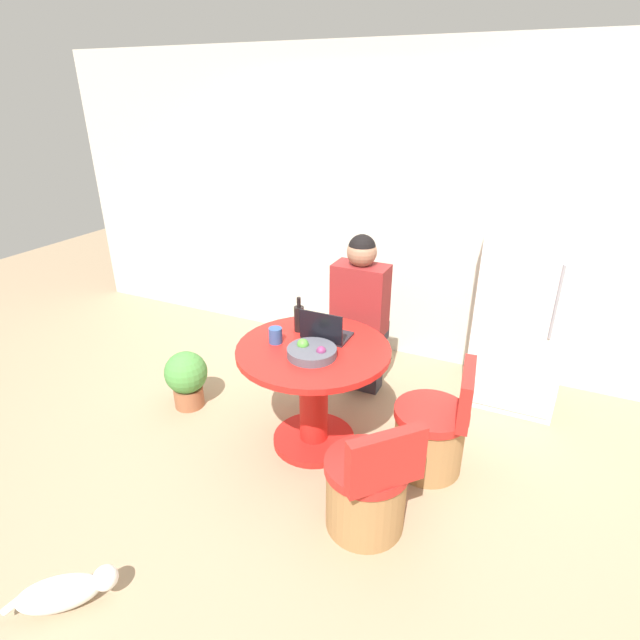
{
  "coord_description": "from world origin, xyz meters",
  "views": [
    {
      "loc": [
        1.15,
        -2.39,
        2.24
      ],
      "look_at": [
        -0.09,
        0.23,
        0.9
      ],
      "focal_mm": 28.0,
      "sensor_mm": 36.0,
      "label": 1
    }
  ],
  "objects_px": {
    "refrigerator": "(527,294)",
    "chair_near_right_corner": "(367,490)",
    "person_seated": "(362,310)",
    "fruit_bowl": "(312,352)",
    "cat": "(65,592)",
    "bottle": "(299,318)",
    "chair_right_side": "(432,434)",
    "dining_table": "(314,383)",
    "potted_plant": "(187,377)",
    "laptop": "(325,333)"
  },
  "relations": [
    {
      "from": "refrigerator",
      "to": "chair_near_right_corner",
      "type": "xyz_separation_m",
      "value": [
        -0.58,
        -1.74,
        -0.61
      ]
    },
    {
      "from": "person_seated",
      "to": "fruit_bowl",
      "type": "distance_m",
      "value": 0.83
    },
    {
      "from": "person_seated",
      "to": "cat",
      "type": "height_order",
      "value": "person_seated"
    },
    {
      "from": "person_seated",
      "to": "bottle",
      "type": "bearing_deg",
      "value": 65.21
    },
    {
      "from": "chair_right_side",
      "to": "dining_table",
      "type": "bearing_deg",
      "value": -90.0
    },
    {
      "from": "dining_table",
      "to": "potted_plant",
      "type": "xyz_separation_m",
      "value": [
        -1.07,
        -0.01,
        -0.23
      ]
    },
    {
      "from": "refrigerator",
      "to": "cat",
      "type": "distance_m",
      "value": 3.36
    },
    {
      "from": "person_seated",
      "to": "bottle",
      "type": "xyz_separation_m",
      "value": [
        -0.25,
        -0.54,
        0.11
      ]
    },
    {
      "from": "dining_table",
      "to": "chair_right_side",
      "type": "xyz_separation_m",
      "value": [
        0.79,
        0.1,
        -0.22
      ]
    },
    {
      "from": "person_seated",
      "to": "bottle",
      "type": "distance_m",
      "value": 0.6
    },
    {
      "from": "fruit_bowl",
      "to": "bottle",
      "type": "bearing_deg",
      "value": 129.33
    },
    {
      "from": "chair_right_side",
      "to": "fruit_bowl",
      "type": "bearing_deg",
      "value": -81.76
    },
    {
      "from": "fruit_bowl",
      "to": "chair_right_side",
      "type": "bearing_deg",
      "value": 15.26
    },
    {
      "from": "dining_table",
      "to": "laptop",
      "type": "distance_m",
      "value": 0.34
    },
    {
      "from": "laptop",
      "to": "cat",
      "type": "bearing_deg",
      "value": 72.4
    },
    {
      "from": "refrigerator",
      "to": "bottle",
      "type": "height_order",
      "value": "refrigerator"
    },
    {
      "from": "chair_near_right_corner",
      "to": "dining_table",
      "type": "bearing_deg",
      "value": -90.0
    },
    {
      "from": "cat",
      "to": "refrigerator",
      "type": "bearing_deg",
      "value": 16.71
    },
    {
      "from": "chair_near_right_corner",
      "to": "potted_plant",
      "type": "height_order",
      "value": "chair_near_right_corner"
    },
    {
      "from": "chair_right_side",
      "to": "person_seated",
      "type": "relative_size",
      "value": 0.57
    },
    {
      "from": "chair_right_side",
      "to": "potted_plant",
      "type": "height_order",
      "value": "chair_right_side"
    },
    {
      "from": "chair_near_right_corner",
      "to": "cat",
      "type": "relative_size",
      "value": 1.83
    },
    {
      "from": "dining_table",
      "to": "laptop",
      "type": "height_order",
      "value": "laptop"
    },
    {
      "from": "bottle",
      "to": "potted_plant",
      "type": "xyz_separation_m",
      "value": [
        -0.88,
        -0.19,
        -0.59
      ]
    },
    {
      "from": "bottle",
      "to": "potted_plant",
      "type": "bearing_deg",
      "value": -167.96
    },
    {
      "from": "potted_plant",
      "to": "fruit_bowl",
      "type": "bearing_deg",
      "value": -4.99
    },
    {
      "from": "person_seated",
      "to": "bottle",
      "type": "relative_size",
      "value": 5.44
    },
    {
      "from": "refrigerator",
      "to": "dining_table",
      "type": "bearing_deg",
      "value": -134.04
    },
    {
      "from": "dining_table",
      "to": "person_seated",
      "type": "bearing_deg",
      "value": 85.53
    },
    {
      "from": "dining_table",
      "to": "refrigerator",
      "type": "bearing_deg",
      "value": 45.96
    },
    {
      "from": "laptop",
      "to": "person_seated",
      "type": "bearing_deg",
      "value": -93.62
    },
    {
      "from": "chair_near_right_corner",
      "to": "bottle",
      "type": "bearing_deg",
      "value": -90.04
    },
    {
      "from": "laptop",
      "to": "cat",
      "type": "height_order",
      "value": "laptop"
    },
    {
      "from": "dining_table",
      "to": "chair_near_right_corner",
      "type": "height_order",
      "value": "chair_near_right_corner"
    },
    {
      "from": "person_seated",
      "to": "fruit_bowl",
      "type": "relative_size",
      "value": 4.31
    },
    {
      "from": "laptop",
      "to": "chair_right_side",
      "type": "bearing_deg",
      "value": 176.75
    },
    {
      "from": "chair_near_right_corner",
      "to": "laptop",
      "type": "xyz_separation_m",
      "value": [
        -0.57,
        0.68,
        0.53
      ]
    },
    {
      "from": "laptop",
      "to": "refrigerator",
      "type": "bearing_deg",
      "value": -137.11
    },
    {
      "from": "cat",
      "to": "chair_right_side",
      "type": "bearing_deg",
      "value": 9.99
    },
    {
      "from": "laptop",
      "to": "bottle",
      "type": "xyz_separation_m",
      "value": [
        -0.21,
        0.04,
        0.05
      ]
    },
    {
      "from": "chair_right_side",
      "to": "potted_plant",
      "type": "relative_size",
      "value": 1.65
    },
    {
      "from": "chair_right_side",
      "to": "person_seated",
      "type": "height_order",
      "value": "person_seated"
    },
    {
      "from": "potted_plant",
      "to": "dining_table",
      "type": "bearing_deg",
      "value": 0.52
    },
    {
      "from": "dining_table",
      "to": "bottle",
      "type": "xyz_separation_m",
      "value": [
        -0.19,
        0.18,
        0.36
      ]
    },
    {
      "from": "bottle",
      "to": "fruit_bowl",
      "type": "bearing_deg",
      "value": -50.67
    },
    {
      "from": "cat",
      "to": "potted_plant",
      "type": "relative_size",
      "value": 0.9
    },
    {
      "from": "chair_right_side",
      "to": "bottle",
      "type": "bearing_deg",
      "value": -101.72
    },
    {
      "from": "fruit_bowl",
      "to": "potted_plant",
      "type": "distance_m",
      "value": 1.23
    },
    {
      "from": "refrigerator",
      "to": "fruit_bowl",
      "type": "distance_m",
      "value": 1.73
    },
    {
      "from": "refrigerator",
      "to": "dining_table",
      "type": "height_order",
      "value": "refrigerator"
    }
  ]
}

